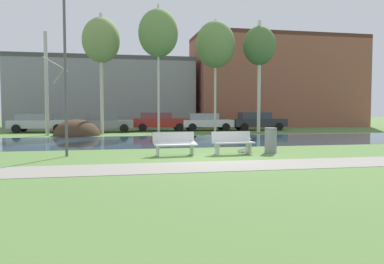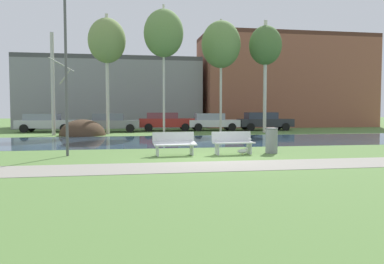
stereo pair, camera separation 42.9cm
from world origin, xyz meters
The scene contains 21 objects.
ground_plane centered at (0.00, 10.00, 0.00)m, with size 120.00×120.00×0.00m, color #517538.
paved_path_strip centered at (0.00, -1.89, 0.01)m, with size 60.00×2.13×0.01m, color gray.
river_band centered at (0.00, 7.95, 0.00)m, with size 80.00×8.25×0.01m, color #284256.
soil_mound centered at (-5.78, 13.58, 0.00)m, with size 3.05×3.30×2.16m, color #423021.
bench_left centered at (-1.14, 1.09, 0.47)m, with size 1.64×0.69×0.87m.
bench_right centered at (1.13, 1.09, 0.47)m, with size 1.64×0.69×0.87m.
trash_bin centered at (2.74, 1.24, 0.52)m, with size 0.50×0.50×0.99m.
seagull centered at (1.49, 0.99, 0.13)m, with size 0.46×0.17×0.27m.
streetlamp centered at (-5.06, 1.62, 4.01)m, with size 0.32×0.32×6.12m.
birch_far_left centered at (-7.66, 13.97, 3.49)m, with size 1.54×2.57×6.87m.
birch_left centered at (-4.15, 14.74, 6.52)m, with size 2.61×2.61×8.42m.
birch_center_left centered at (-0.22, 14.19, 7.08)m, with size 2.79×2.79×9.10m.
birch_center centered at (4.15, 15.02, 6.57)m, with size 2.91×2.91×8.44m.
birch_center_right centered at (7.49, 14.67, 6.49)m, with size 2.44×2.44×8.41m.
parked_van_nearest_silver centered at (-9.00, 18.17, 0.75)m, with size 4.53×2.24×1.41m.
parked_sedan_second_grey centered at (-3.98, 17.30, 0.76)m, with size 4.18×2.12×1.43m.
parked_hatch_third_red centered at (0.31, 18.30, 0.79)m, with size 4.54×2.19×1.50m.
parked_wagon_fourth_white centered at (4.18, 18.03, 0.76)m, with size 4.28×2.27×1.43m.
parked_suv_fifth_dark centered at (8.54, 17.64, 0.79)m, with size 4.56×2.25×1.51m.
building_grey_warehouse centered at (-4.24, 26.35, 3.35)m, with size 17.07×7.62×6.70m.
building_brick_low centered at (13.51, 24.95, 4.65)m, with size 17.43×6.84×9.30m.
Camera 1 is at (-3.37, -13.05, 1.70)m, focal length 36.01 mm.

